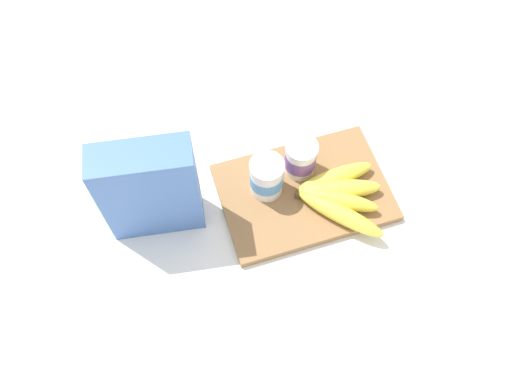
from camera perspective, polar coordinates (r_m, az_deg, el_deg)
ground_plane at (r=1.12m, az=5.08°, el=-0.27°), size 2.40×2.40×0.00m
cutting_board at (r=1.11m, az=5.12°, el=-0.04°), size 0.34×0.23×0.02m
cereal_box at (r=1.00m, az=-11.21°, el=0.23°), size 0.19×0.10×0.24m
yogurt_cup_front at (r=1.06m, az=1.14°, el=1.59°), size 0.07×0.07×0.09m
yogurt_cup_back at (r=1.09m, az=4.76°, el=3.63°), size 0.07×0.07×0.08m
banana_bunch at (r=1.08m, az=8.76°, el=-0.36°), size 0.18×0.18×0.04m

